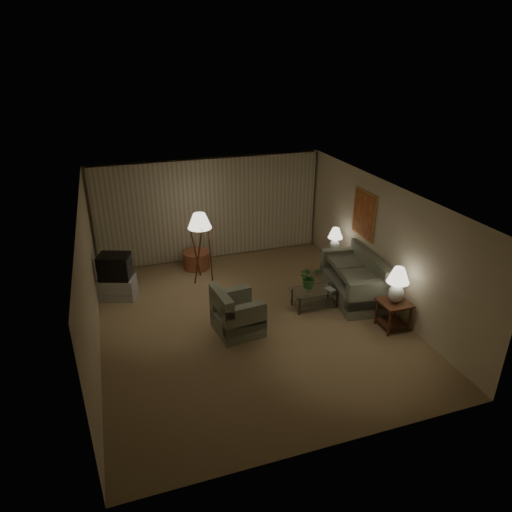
% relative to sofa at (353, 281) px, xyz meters
% --- Properties ---
extents(ground, '(7.00, 7.00, 0.00)m').
position_rel_sofa_xyz_m(ground, '(-2.50, -0.21, -0.42)').
color(ground, olive).
rests_on(ground, ground).
extents(room_shell, '(6.04, 7.02, 2.72)m').
position_rel_sofa_xyz_m(room_shell, '(-2.48, 1.30, 1.33)').
color(room_shell, beige).
rests_on(room_shell, ground).
extents(sofa, '(2.14, 1.46, 0.84)m').
position_rel_sofa_xyz_m(sofa, '(0.00, 0.00, 0.00)').
color(sofa, gray).
rests_on(sofa, ground).
extents(armchair, '(1.09, 1.06, 0.76)m').
position_rel_sofa_xyz_m(armchair, '(-2.85, -0.48, -0.04)').
color(armchair, gray).
rests_on(armchair, ground).
extents(side_table_near, '(0.57, 0.57, 0.60)m').
position_rel_sofa_xyz_m(side_table_near, '(0.15, -1.35, -0.00)').
color(side_table_near, '#3A1F0F').
rests_on(side_table_near, ground).
extents(side_table_far, '(0.54, 0.46, 0.60)m').
position_rel_sofa_xyz_m(side_table_far, '(0.15, 1.25, -0.01)').
color(side_table_far, '#3A1F0F').
rests_on(side_table_far, ground).
extents(table_lamp_near, '(0.44, 0.44, 0.75)m').
position_rel_sofa_xyz_m(table_lamp_near, '(0.15, -1.35, 0.63)').
color(table_lamp_near, silver).
rests_on(table_lamp_near, side_table_near).
extents(table_lamp_far, '(0.36, 0.36, 0.62)m').
position_rel_sofa_xyz_m(table_lamp_far, '(0.15, 1.25, 0.55)').
color(table_lamp_far, silver).
rests_on(table_lamp_far, side_table_far).
extents(coffee_table, '(1.02, 0.56, 0.41)m').
position_rel_sofa_xyz_m(coffee_table, '(-1.00, -0.10, -0.14)').
color(coffee_table, silver).
rests_on(coffee_table, ground).
extents(tv_cabinet, '(1.10, 0.99, 0.50)m').
position_rel_sofa_xyz_m(tv_cabinet, '(-5.05, 1.67, -0.17)').
color(tv_cabinet, '#AFAFB2').
rests_on(tv_cabinet, ground).
extents(crt_tv, '(0.96, 0.89, 0.57)m').
position_rel_sofa_xyz_m(crt_tv, '(-5.05, 1.67, 0.37)').
color(crt_tv, black).
rests_on(crt_tv, tv_cabinet).
extents(floor_lamp, '(0.56, 0.56, 1.71)m').
position_rel_sofa_xyz_m(floor_lamp, '(-3.05, 1.93, 0.48)').
color(floor_lamp, '#3A1F0F').
rests_on(floor_lamp, ground).
extents(ottoman, '(0.68, 0.68, 0.44)m').
position_rel_sofa_xyz_m(ottoman, '(-3.05, 2.66, -0.20)').
color(ottoman, '#9F4F36').
rests_on(ottoman, ground).
extents(vase, '(0.14, 0.14, 0.14)m').
position_rel_sofa_xyz_m(vase, '(-1.15, -0.10, 0.06)').
color(vase, white).
rests_on(vase, coffee_table).
extents(flowers, '(0.44, 0.38, 0.49)m').
position_rel_sofa_xyz_m(flowers, '(-1.15, -0.10, 0.38)').
color(flowers, '#397D37').
rests_on(flowers, vase).
extents(book, '(0.20, 0.24, 0.02)m').
position_rel_sofa_xyz_m(book, '(-0.75, -0.20, 0.00)').
color(book, olive).
rests_on(book, coffee_table).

